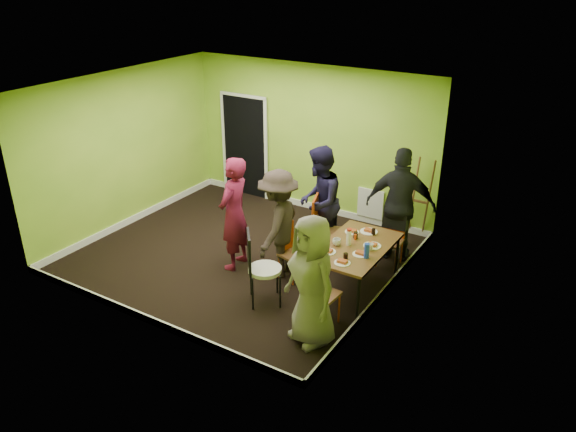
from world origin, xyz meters
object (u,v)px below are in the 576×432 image
Objects in this scene: person_left_near at (278,224)px; person_front_end at (312,281)px; orange_bottle at (355,237)px; chair_back_end at (394,224)px; person_standing at (234,214)px; easel at (416,199)px; blue_bottle at (367,251)px; person_left_far at (319,202)px; chair_left_near at (290,248)px; chair_left_far at (322,226)px; chair_bentwood at (259,265)px; thermos at (349,238)px; person_back_end at (401,205)px; dining_table at (355,249)px; chair_front_end at (318,291)px.

person_front_end reaches higher than person_left_near.
orange_bottle is at bearing 95.72° from person_left_near.
person_standing is at bearing 30.93° from chair_back_end.
easel reaches higher than orange_bottle.
person_left_far is at bearing 141.94° from blue_bottle.
easel reaches higher than chair_left_near.
chair_left_far reaches higher than blue_bottle.
chair_left_near is 1.35m from blue_bottle.
easel is (1.17, 2.20, 0.27)m from chair_left_near.
thermos is at bearing 97.02° from chair_bentwood.
person_back_end reaches higher than chair_bentwood.
chair_bentwood reaches higher than blue_bottle.
easel is 3.41m from person_front_end.
dining_table is 0.86× the size of person_front_end.
person_standing reaches higher than chair_back_end.
thermos is (0.92, 0.11, 0.37)m from chair_left_near.
chair_left_near is 4.04× the size of blue_bottle.
blue_bottle reaches higher than chair_left_near.
orange_bottle is at bearing 98.42° from person_standing.
person_front_end is (1.25, -1.19, 0.02)m from person_left_near.
chair_bentwood is at bearing -174.89° from person_front_end.
chair_back_end is 0.86× the size of chair_bentwood.
easel is at bearing 166.00° from chair_left_near.
orange_bottle is 1.17m from person_left_near.
person_back_end reaches higher than person_left_far.
chair_front_end reaches higher than chair_left_near.
orange_bottle is 0.05× the size of person_front_end.
easel is at bearing -101.61° from person_back_end.
person_left_far is at bearing 13.62° from chair_back_end.
person_standing is 1.41m from person_left_far.
chair_front_end is (0.83, -1.64, -0.06)m from chair_left_far.
chair_back_end is 2.54m from person_standing.
chair_front_end is 0.93m from blue_bottle.
chair_left_near is 3.87× the size of thermos.
chair_left_far is 1.10× the size of chair_front_end.
person_standing reaches higher than person_front_end.
blue_bottle is at bearing -40.77° from dining_table.
chair_bentwood is (-1.00, 0.11, 0.05)m from chair_front_end.
blue_bottle is at bearing 85.50° from person_standing.
person_front_end is (0.13, -1.31, 0.01)m from thermos.
thermos is (-0.10, -0.03, 0.17)m from dining_table.
person_front_end reaches higher than chair_bentwood.
dining_table is 0.22m from orange_bottle.
thermos is 1.85m from person_standing.
easel is (1.16, 3.03, 0.16)m from chair_bentwood.
person_left_near is (-1.49, 0.09, -0.01)m from blue_bottle.
orange_bottle is 0.05× the size of person_left_far.
person_left_far reaches higher than thermos.
chair_left_far is 0.71× the size of easel.
chair_bentwood reaches higher than thermos.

